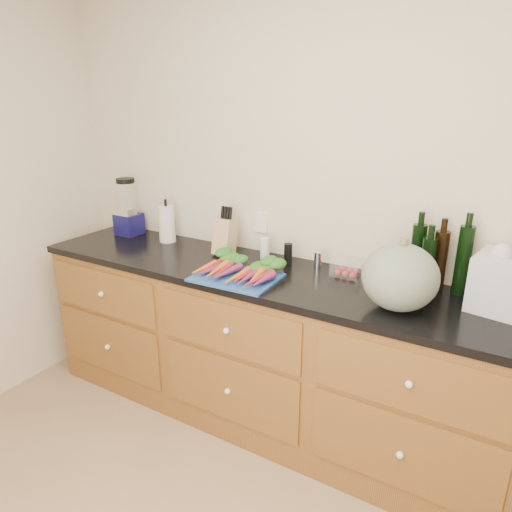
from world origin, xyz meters
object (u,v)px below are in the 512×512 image
Objects in this scene: carrots at (240,270)px; knife_block at (225,237)px; cutting_board at (236,277)px; paper_towel at (167,224)px; squash at (400,277)px; blender_appliance at (128,210)px; tomato_box at (347,269)px.

knife_block is (-0.27, 0.26, 0.07)m from carrots.
cutting_board is 1.81× the size of paper_towel.
squash is 1.11m from knife_block.
paper_towel reaches higher than carrots.
cutting_board is 1.11× the size of blender_appliance.
blender_appliance is at bearing -179.56° from tomato_box.
squash is 2.21× the size of tomato_box.
cutting_board is 2.85× the size of tomato_box.
squash is 1.90m from blender_appliance.
paper_towel is at bearing 0.35° from blender_appliance.
paper_towel is at bearing 159.23° from carrots.
squash is 0.44m from tomato_box.
knife_block is at bearing 167.64° from squash.
cutting_board is 0.05m from carrots.
paper_towel is at bearing -179.53° from tomato_box.
squash reaches higher than cutting_board.
squash is 1.55× the size of knife_block.
carrots is 1.12m from blender_appliance.
carrots is 2.80× the size of tomato_box.
blender_appliance reaches higher than knife_block.
carrots is 1.27× the size of squash.
squash reaches higher than tomato_box.
cutting_board is 0.58m from tomato_box.
carrots is at bearing -178.40° from squash.
squash is at bearing 1.60° from carrots.
tomato_box is (-0.33, 0.27, -0.11)m from squash.
cutting_board is 2.00× the size of knife_block.
cutting_board is at bearing -23.47° from paper_towel.
squash is 1.57m from paper_towel.
carrots is 0.79m from paper_towel.
knife_block reaches higher than tomato_box.
blender_appliance reaches higher than paper_towel.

